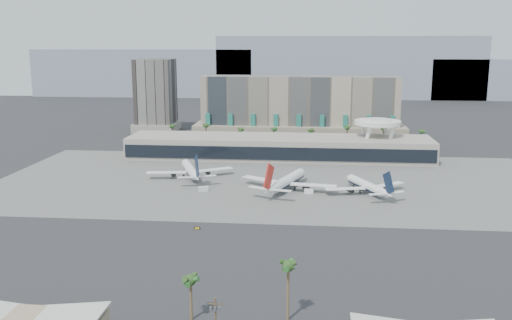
# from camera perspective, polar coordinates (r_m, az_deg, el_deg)

# --- Properties ---
(ground) EXTENTS (900.00, 900.00, 0.00)m
(ground) POSITION_cam_1_polar(r_m,az_deg,el_deg) (216.94, 0.66, -5.61)
(ground) COLOR #232326
(ground) RESTS_ON ground
(apron_pad) EXTENTS (260.00, 130.00, 0.06)m
(apron_pad) POSITION_cam_1_polar(r_m,az_deg,el_deg) (269.75, 1.64, -2.10)
(apron_pad) COLOR #5B5B59
(apron_pad) RESTS_ON ground
(mountain_ridge) EXTENTS (680.00, 60.00, 70.00)m
(mountain_ridge) POSITION_cam_1_polar(r_m,az_deg,el_deg) (677.21, 6.43, 8.82)
(mountain_ridge) COLOR gray
(mountain_ridge) RESTS_ON ground
(hotel) EXTENTS (140.00, 30.00, 42.00)m
(hotel) POSITION_cam_1_polar(r_m,az_deg,el_deg) (383.74, 4.35, 4.60)
(hotel) COLOR tan
(hotel) RESTS_ON ground
(office_tower) EXTENTS (30.00, 30.00, 52.00)m
(office_tower) POSITION_cam_1_polar(r_m,az_deg,el_deg) (423.52, -9.99, 5.98)
(office_tower) COLOR black
(office_tower) RESTS_ON ground
(terminal) EXTENTS (170.00, 32.50, 14.50)m
(terminal) POSITION_cam_1_polar(r_m,az_deg,el_deg) (321.90, 2.30, 1.37)
(terminal) COLOR #B4AE9E
(terminal) RESTS_ON ground
(saucer_structure) EXTENTS (26.00, 26.00, 21.89)m
(saucer_structure) POSITION_cam_1_polar(r_m,az_deg,el_deg) (327.76, 12.04, 3.42)
(saucer_structure) COLOR white
(saucer_structure) RESTS_ON ground
(palm_row) EXTENTS (157.80, 2.80, 13.10)m
(palm_row) POSITION_cam_1_polar(r_m,az_deg,el_deg) (355.58, 3.75, 3.01)
(palm_row) COLOR brown
(palm_row) RESTS_ON ground
(utility_pole) EXTENTS (3.20, 0.85, 12.00)m
(utility_pole) POSITION_cam_1_polar(r_m,az_deg,el_deg) (125.94, -4.08, -15.59)
(utility_pole) COLOR #4C3826
(utility_pole) RESTS_ON ground
(airliner_left) EXTENTS (40.37, 41.67, 15.10)m
(airliner_left) POSITION_cam_1_polar(r_m,az_deg,el_deg) (276.90, -6.54, -1.01)
(airliner_left) COLOR white
(airliner_left) RESTS_ON ground
(airliner_centre) EXTENTS (43.16, 44.59, 16.07)m
(airliner_centre) POSITION_cam_1_polar(r_m,az_deg,el_deg) (253.03, 3.08, -2.12)
(airliner_centre) COLOR white
(airliner_centre) RESTS_ON ground
(airliner_right) EXTENTS (35.64, 36.67, 13.60)m
(airliner_right) POSITION_cam_1_polar(r_m,az_deg,el_deg) (251.76, 11.06, -2.55)
(airliner_right) COLOR white
(airliner_right) RESTS_ON ground
(service_vehicle_a) EXTENTS (4.70, 3.39, 2.07)m
(service_vehicle_a) POSITION_cam_1_polar(r_m,az_deg,el_deg) (252.39, -5.29, -2.90)
(service_vehicle_a) COLOR silver
(service_vehicle_a) RESTS_ON ground
(service_vehicle_b) EXTENTS (4.02, 2.53, 1.98)m
(service_vehicle_b) POSITION_cam_1_polar(r_m,az_deg,el_deg) (248.64, 5.29, -3.13)
(service_vehicle_b) COLOR white
(service_vehicle_b) RESTS_ON ground
(taxiway_sign) EXTENTS (2.16, 0.36, 0.98)m
(taxiway_sign) POSITION_cam_1_polar(r_m,az_deg,el_deg) (202.80, -5.90, -6.79)
(taxiway_sign) COLOR black
(taxiway_sign) RESTS_ON ground
(near_palm_a) EXTENTS (6.00, 6.00, 11.56)m
(near_palm_a) POSITION_cam_1_polar(r_m,az_deg,el_deg) (137.87, -6.56, -12.37)
(near_palm_a) COLOR brown
(near_palm_a) RESTS_ON ground
(near_palm_b) EXTENTS (6.00, 6.00, 15.16)m
(near_palm_b) POSITION_cam_1_polar(r_m,az_deg,el_deg) (135.58, 3.24, -11.12)
(near_palm_b) COLOR brown
(near_palm_b) RESTS_ON ground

